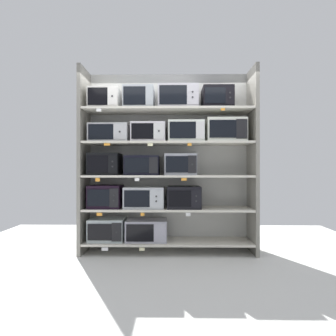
{
  "coord_description": "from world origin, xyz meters",
  "views": [
    {
      "loc": [
        0.06,
        -4.14,
        1.19
      ],
      "look_at": [
        0.0,
        0.0,
        1.21
      ],
      "focal_mm": 30.96,
      "sensor_mm": 36.0,
      "label": 1
    }
  ],
  "objects_px": {
    "microwave_4": "(184,197)",
    "microwave_5": "(105,164)",
    "microwave_0": "(107,229)",
    "microwave_7": "(180,165)",
    "microwave_6": "(142,165)",
    "microwave_12": "(105,99)",
    "microwave_8": "(109,133)",
    "microwave_9": "(149,133)",
    "microwave_15": "(217,99)",
    "microwave_3": "(144,197)",
    "microwave_10": "(186,132)",
    "microwave_11": "(226,131)",
    "microwave_2": "(106,196)",
    "microwave_13": "(139,99)",
    "microwave_1": "(147,230)",
    "microwave_14": "(178,98)"
  },
  "relations": [
    {
      "from": "microwave_4",
      "to": "microwave_5",
      "type": "bearing_deg",
      "value": -179.99
    },
    {
      "from": "microwave_0",
      "to": "microwave_7",
      "type": "relative_size",
      "value": 1.1
    },
    {
      "from": "microwave_6",
      "to": "microwave_12",
      "type": "distance_m",
      "value": 1.09
    },
    {
      "from": "microwave_4",
      "to": "microwave_8",
      "type": "xyz_separation_m",
      "value": [
        -1.07,
        -0.0,
        0.91
      ]
    },
    {
      "from": "microwave_9",
      "to": "microwave_15",
      "type": "height_order",
      "value": "microwave_15"
    },
    {
      "from": "microwave_7",
      "to": "microwave_3",
      "type": "bearing_deg",
      "value": -180.0
    },
    {
      "from": "microwave_5",
      "to": "microwave_15",
      "type": "xyz_separation_m",
      "value": [
        1.6,
        0.0,
        0.94
      ]
    },
    {
      "from": "microwave_10",
      "to": "microwave_12",
      "type": "xyz_separation_m",
      "value": [
        -1.16,
        -0.0,
        0.47
      ]
    },
    {
      "from": "microwave_9",
      "to": "microwave_5",
      "type": "bearing_deg",
      "value": 179.99
    },
    {
      "from": "microwave_3",
      "to": "microwave_4",
      "type": "height_order",
      "value": "microwave_4"
    },
    {
      "from": "microwave_8",
      "to": "microwave_9",
      "type": "bearing_deg",
      "value": 0.01
    },
    {
      "from": "microwave_3",
      "to": "microwave_11",
      "type": "xyz_separation_m",
      "value": [
        1.16,
        0.0,
        0.95
      ]
    },
    {
      "from": "microwave_2",
      "to": "microwave_13",
      "type": "bearing_deg",
      "value": -0.04
    },
    {
      "from": "microwave_0",
      "to": "microwave_5",
      "type": "distance_m",
      "value": 0.93
    },
    {
      "from": "microwave_0",
      "to": "microwave_11",
      "type": "bearing_deg",
      "value": -0.0
    },
    {
      "from": "microwave_3",
      "to": "microwave_9",
      "type": "distance_m",
      "value": 0.93
    },
    {
      "from": "microwave_6",
      "to": "microwave_8",
      "type": "xyz_separation_m",
      "value": [
        -0.48,
        -0.0,
        0.46
      ]
    },
    {
      "from": "microwave_2",
      "to": "microwave_3",
      "type": "height_order",
      "value": "microwave_2"
    },
    {
      "from": "microwave_2",
      "to": "microwave_15",
      "type": "height_order",
      "value": "microwave_15"
    },
    {
      "from": "microwave_2",
      "to": "microwave_7",
      "type": "xyz_separation_m",
      "value": [
        1.07,
        -0.0,
        0.46
      ]
    },
    {
      "from": "microwave_2",
      "to": "microwave_12",
      "type": "xyz_separation_m",
      "value": [
        -0.01,
        -0.0,
        1.39
      ]
    },
    {
      "from": "microwave_6",
      "to": "microwave_10",
      "type": "xyz_separation_m",
      "value": [
        0.62,
        -0.0,
        0.48
      ]
    },
    {
      "from": "microwave_12",
      "to": "microwave_15",
      "type": "distance_m",
      "value": 1.61
    },
    {
      "from": "microwave_10",
      "to": "microwave_13",
      "type": "bearing_deg",
      "value": -179.99
    },
    {
      "from": "microwave_6",
      "to": "microwave_2",
      "type": "bearing_deg",
      "value": 179.99
    },
    {
      "from": "microwave_4",
      "to": "microwave_10",
      "type": "distance_m",
      "value": 0.93
    },
    {
      "from": "microwave_2",
      "to": "microwave_10",
      "type": "bearing_deg",
      "value": -0.01
    },
    {
      "from": "microwave_8",
      "to": "microwave_5",
      "type": "bearing_deg",
      "value": 179.81
    },
    {
      "from": "microwave_7",
      "to": "microwave_15",
      "type": "bearing_deg",
      "value": 0.01
    },
    {
      "from": "microwave_1",
      "to": "microwave_6",
      "type": "distance_m",
      "value": 0.93
    },
    {
      "from": "microwave_13",
      "to": "microwave_15",
      "type": "bearing_deg",
      "value": 0.02
    },
    {
      "from": "microwave_10",
      "to": "microwave_4",
      "type": "bearing_deg",
      "value": 179.56
    },
    {
      "from": "microwave_8",
      "to": "microwave_12",
      "type": "xyz_separation_m",
      "value": [
        -0.06,
        0.0,
        0.49
      ]
    },
    {
      "from": "microwave_4",
      "to": "microwave_2",
      "type": "bearing_deg",
      "value": -180.0
    },
    {
      "from": "microwave_1",
      "to": "microwave_12",
      "type": "distance_m",
      "value": 1.97
    },
    {
      "from": "microwave_4",
      "to": "microwave_5",
      "type": "distance_m",
      "value": 1.22
    },
    {
      "from": "microwave_7",
      "to": "microwave_14",
      "type": "relative_size",
      "value": 0.79
    },
    {
      "from": "microwave_3",
      "to": "microwave_8",
      "type": "relative_size",
      "value": 1.01
    },
    {
      "from": "microwave_7",
      "to": "microwave_12",
      "type": "bearing_deg",
      "value": -179.99
    },
    {
      "from": "microwave_1",
      "to": "microwave_15",
      "type": "bearing_deg",
      "value": 0.01
    },
    {
      "from": "microwave_0",
      "to": "microwave_11",
      "type": "xyz_separation_m",
      "value": [
        1.69,
        -0.0,
        1.41
      ]
    },
    {
      "from": "microwave_12",
      "to": "microwave_14",
      "type": "distance_m",
      "value": 1.05
    },
    {
      "from": "microwave_9",
      "to": "microwave_14",
      "type": "height_order",
      "value": "microwave_14"
    },
    {
      "from": "microwave_0",
      "to": "microwave_10",
      "type": "bearing_deg",
      "value": -0.01
    },
    {
      "from": "microwave_10",
      "to": "microwave_14",
      "type": "relative_size",
      "value": 0.88
    },
    {
      "from": "microwave_5",
      "to": "microwave_10",
      "type": "height_order",
      "value": "microwave_10"
    },
    {
      "from": "microwave_3",
      "to": "microwave_14",
      "type": "bearing_deg",
      "value": -0.02
    },
    {
      "from": "microwave_11",
      "to": "microwave_13",
      "type": "bearing_deg",
      "value": -179.99
    },
    {
      "from": "microwave_8",
      "to": "microwave_15",
      "type": "xyz_separation_m",
      "value": [
        1.54,
        0.0,
        0.49
      ]
    },
    {
      "from": "microwave_2",
      "to": "microwave_13",
      "type": "xyz_separation_m",
      "value": [
        0.48,
        -0.0,
        1.4
      ]
    }
  ]
}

